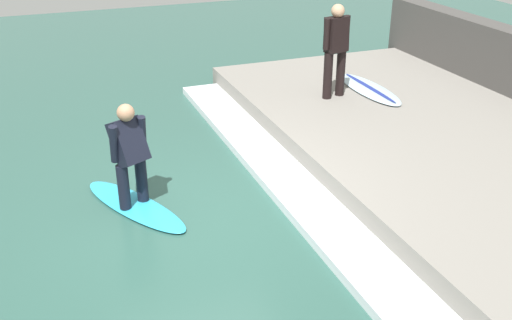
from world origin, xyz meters
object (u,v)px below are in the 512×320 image
object	(u,v)px
surfer_waiting_near	(336,46)
surfboard_waiting_near	(369,89)
surfboard_riding	(135,206)
surfer_riding	(129,150)

from	to	relation	value
surfer_waiting_near	surfboard_waiting_near	xyz separation A→B (m)	(0.78, 0.05, -0.89)
surfboard_riding	surfer_riding	bearing A→B (deg)	-45.00
surfboard_riding	surfer_riding	size ratio (longest dim) A/B	1.43
surfer_riding	surfer_waiting_near	bearing A→B (deg)	26.81
surfboard_riding	surfer_riding	world-z (taller)	surfer_riding
surfer_riding	surfer_waiting_near	xyz separation A→B (m)	(3.99, 2.02, 0.48)
surfboard_riding	surfer_waiting_near	distance (m)	4.65
surfer_waiting_near	surfboard_waiting_near	distance (m)	1.19
surfboard_riding	surfer_waiting_near	world-z (taller)	surfer_waiting_near
surfer_waiting_near	surfboard_waiting_near	size ratio (longest dim) A/B	0.83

